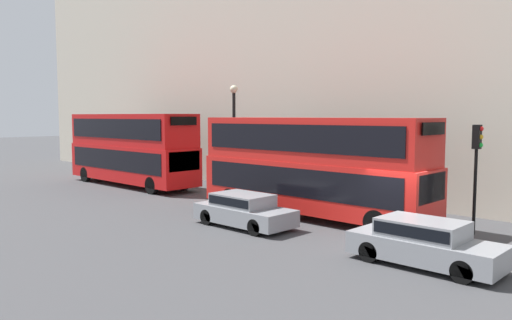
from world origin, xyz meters
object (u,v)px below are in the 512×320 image
car_dark_sedan (424,242)px  traffic_light (477,156)px  car_hatchback (244,209)px  bus_second_in_queue (131,146)px  bus_leading (311,163)px

car_dark_sedan → traffic_light: (5.08, 0.42, 2.23)m
car_hatchback → traffic_light: (5.08, -7.18, 2.25)m
car_dark_sedan → traffic_light: traffic_light is taller
bus_second_in_queue → car_hatchback: bus_second_in_queue is taller
bus_leading → bus_second_in_queue: bearing=90.0°
bus_second_in_queue → traffic_light: 20.88m
traffic_light → bus_leading: bearing=104.7°
bus_second_in_queue → bus_leading: bearing=-90.0°
bus_second_in_queue → car_hatchback: size_ratio=2.58×
bus_second_in_queue → car_hatchback: bearing=-104.0°
bus_leading → car_dark_sedan: size_ratio=2.50×
car_hatchback → traffic_light: size_ratio=1.03×
car_hatchback → car_dark_sedan: bearing=-90.0°
car_dark_sedan → bus_leading: bearing=63.6°
bus_second_in_queue → car_hatchback: (-3.40, -13.62, -1.80)m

